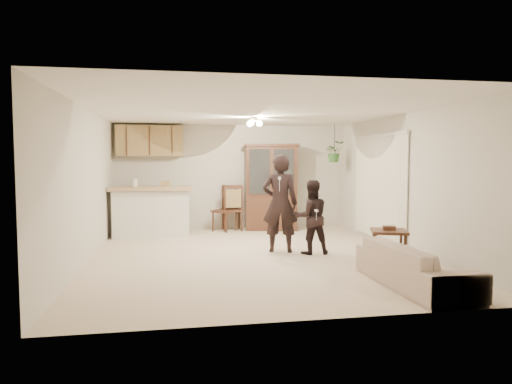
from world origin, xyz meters
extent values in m
plane|color=beige|center=(0.00, 0.00, 0.00)|extent=(6.50, 6.50, 0.00)
cube|color=white|center=(0.00, 0.00, 2.50)|extent=(5.50, 6.50, 0.02)
cube|color=beige|center=(0.00, 3.25, 1.25)|extent=(5.50, 0.02, 2.50)
cube|color=beige|center=(0.00, -3.25, 1.25)|extent=(5.50, 0.02, 2.50)
cube|color=beige|center=(-2.75, 0.00, 1.25)|extent=(0.02, 6.50, 2.50)
cube|color=beige|center=(2.75, 0.00, 1.25)|extent=(0.02, 6.50, 2.50)
cube|color=silver|center=(-1.85, 2.35, 0.50)|extent=(1.60, 0.55, 1.00)
cube|color=tan|center=(-1.85, 2.35, 1.05)|extent=(1.75, 0.70, 0.08)
cube|color=olive|center=(-1.90, 3.07, 2.10)|extent=(1.50, 0.34, 0.70)
imported|color=#2C5F26|center=(2.30, 2.40, 1.85)|extent=(0.43, 0.37, 0.48)
cylinder|color=black|center=(2.30, 2.40, 2.17)|extent=(0.01, 0.01, 0.65)
imported|color=beige|center=(1.75, -2.27, 0.37)|extent=(0.80, 1.90, 0.73)
imported|color=black|center=(0.52, 0.27, 0.90)|extent=(0.74, 0.58, 1.80)
imported|color=black|center=(1.03, 0.00, 0.68)|extent=(0.66, 0.51, 1.35)
cube|color=#361E13|center=(0.91, 2.85, 0.40)|extent=(1.26, 0.70, 0.80)
cube|color=#361E13|center=(0.91, 2.85, 1.39)|extent=(1.25, 0.64, 1.19)
cube|color=silver|center=(0.91, 2.85, 1.39)|extent=(1.02, 0.22, 1.04)
cube|color=#361E13|center=(0.91, 2.85, 2.01)|extent=(1.36, 0.73, 0.06)
cube|color=#361E13|center=(1.92, -1.19, 0.56)|extent=(0.67, 0.67, 0.04)
cube|color=#361E13|center=(1.92, -1.19, 0.16)|extent=(0.57, 0.57, 0.03)
cube|color=#361E13|center=(1.92, -1.19, 0.61)|extent=(0.22, 0.18, 0.06)
cube|color=#361E13|center=(-1.84, 2.80, 0.40)|extent=(0.49, 0.49, 0.04)
cube|color=#A08650|center=(-1.84, 2.80, 0.65)|extent=(0.30, 0.11, 0.35)
cube|color=#361E13|center=(-1.84, 2.80, 0.87)|extent=(0.36, 0.13, 0.07)
cube|color=#361E13|center=(-0.21, 2.87, 0.47)|extent=(0.66, 0.66, 0.05)
cube|color=#A08650|center=(-0.21, 2.87, 0.76)|extent=(0.28, 0.27, 0.41)
cube|color=#361E13|center=(-0.21, 2.87, 1.02)|extent=(0.34, 0.32, 0.08)
cube|color=#361E13|center=(-0.02, 2.96, 0.48)|extent=(0.49, 0.49, 0.05)
cube|color=#A08650|center=(-0.02, 2.96, 0.77)|extent=(0.35, 0.05, 0.41)
cube|color=#361E13|center=(-0.02, 2.96, 1.04)|extent=(0.44, 0.06, 0.08)
cube|color=white|center=(0.42, -0.13, 1.35)|extent=(0.08, 0.16, 0.05)
cube|color=white|center=(1.03, -0.30, 0.80)|extent=(0.04, 0.11, 0.03)
camera|label=1|loc=(-1.30, -7.71, 1.66)|focal=32.00mm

